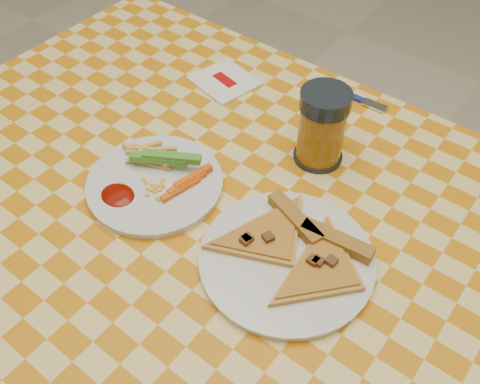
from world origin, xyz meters
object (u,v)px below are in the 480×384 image
object	(u,v)px
plate_right	(286,260)
table	(227,241)
drink_glass	(322,127)
plate_left	(155,185)

from	to	relation	value
plate_right	table	bearing A→B (deg)	171.55
table	drink_glass	bearing A→B (deg)	77.16
table	plate_right	size ratio (longest dim) A/B	5.01
table	plate_left	bearing A→B (deg)	-168.39
plate_right	plate_left	bearing A→B (deg)	-178.38
plate_left	drink_glass	xyz separation A→B (m)	(0.18, 0.23, 0.06)
drink_glass	plate_right	bearing A→B (deg)	-69.05
plate_left	plate_right	distance (m)	0.26
plate_left	plate_right	size ratio (longest dim) A/B	0.87
drink_glass	plate_left	bearing A→B (deg)	-127.66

